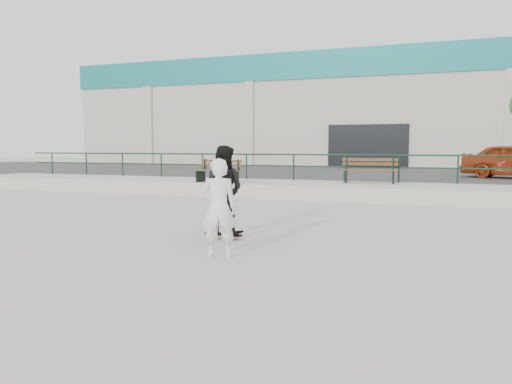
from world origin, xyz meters
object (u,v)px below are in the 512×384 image
at_px(standing_skater, 223,190).
at_px(seated_skater, 219,208).
at_px(bench_left, 218,171).
at_px(skateboard, 223,235).
at_px(bench_right, 370,170).

xyz_separation_m(standing_skater, seated_skater, (0.62, -1.55, -0.15)).
bearing_deg(standing_skater, seated_skater, 112.89).
bearing_deg(standing_skater, bench_left, -63.32).
distance_m(bench_left, skateboard, 8.50).
height_order(bench_right, standing_skater, standing_skater).
bearing_deg(bench_right, seated_skater, -101.68).
relative_size(bench_right, standing_skater, 1.17).
distance_m(bench_right, standing_skater, 9.48).
bearing_deg(seated_skater, standing_skater, -90.34).
xyz_separation_m(skateboard, seated_skater, (0.62, -1.55, 0.74)).
height_order(standing_skater, seated_skater, standing_skater).
relative_size(bench_left, bench_right, 0.94).
height_order(bench_right, seated_skater, seated_skater).
bearing_deg(standing_skater, bench_right, -98.41).
bearing_deg(bench_left, bench_right, 30.28).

